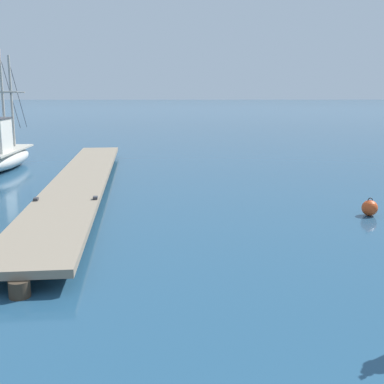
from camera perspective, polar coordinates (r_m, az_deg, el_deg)
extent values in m
cube|color=gray|center=(17.68, -12.61, 1.42)|extent=(3.22, 18.57, 0.16)
cylinder|color=#3D3023|center=(8.92, -19.20, -10.45)|extent=(0.36, 0.36, 0.29)
cylinder|color=#3D3023|center=(13.25, -14.77, -3.03)|extent=(0.36, 0.36, 0.29)
cylinder|color=#3D3023|center=(17.72, -12.58, 0.70)|extent=(0.36, 0.36, 0.29)
cylinder|color=#3D3023|center=(22.25, -11.28, 2.93)|extent=(0.36, 0.36, 0.29)
cylinder|color=#3D3023|center=(26.82, -10.41, 4.39)|extent=(0.36, 0.36, 0.29)
cube|color=#333338|center=(14.20, -17.49, -0.79)|extent=(0.14, 0.21, 0.08)
cube|color=#333338|center=(13.96, -11.04, -0.67)|extent=(0.14, 0.21, 0.08)
ellipsoid|color=silver|center=(23.58, -20.66, 3.55)|extent=(1.50, 5.43, 0.83)
cube|color=#B2AD9E|center=(23.53, -20.72, 4.45)|extent=(1.33, 4.89, 0.08)
cylinder|color=#B2ADA3|center=(23.65, -20.90, 9.85)|extent=(0.11, 0.11, 4.34)
cylinder|color=#B2ADA3|center=(23.65, -20.97, 10.70)|extent=(1.27, 0.08, 0.06)
cylinder|color=#333338|center=(24.76, -20.10, 10.45)|extent=(0.06, 2.26, 3.21)
cylinder|color=#B2ADA3|center=(24.81, -20.01, 9.74)|extent=(0.11, 0.11, 4.16)
cylinder|color=#B2ADA3|center=(24.81, -20.08, 10.71)|extent=(1.27, 0.08, 0.06)
cylinder|color=#333338|center=(25.88, -19.31, 10.29)|extent=(0.06, 2.16, 3.08)
sphere|color=#E04C1E|center=(14.56, 19.73, -1.73)|extent=(0.44, 0.44, 0.44)
torus|color=black|center=(14.51, 19.79, -0.89)|extent=(0.14, 0.02, 0.14)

